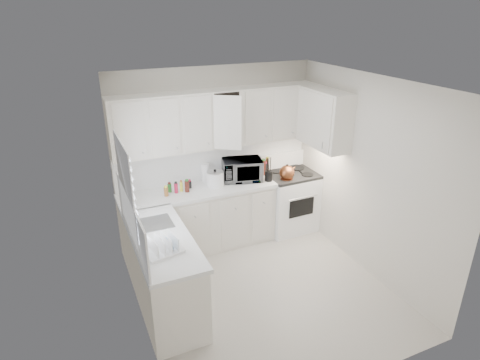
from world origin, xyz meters
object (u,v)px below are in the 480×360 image
stove (290,193)px  microwave (242,168)px  rice_cooker (215,178)px  utensil_crock (269,169)px  dish_rack (162,244)px  tea_kettle (287,172)px

stove → microwave: 0.97m
rice_cooker → utensil_crock: (0.79, -0.15, 0.06)m
utensil_crock → dish_rack: size_ratio=0.98×
rice_cooker → dish_rack: (-1.12, -1.41, -0.02)m
microwave → dish_rack: (-1.57, -1.45, -0.09)m
tea_kettle → dish_rack: tea_kettle is taller
stove → tea_kettle: size_ratio=4.34×
tea_kettle → microwave: size_ratio=0.49×
utensil_crock → microwave: bearing=149.6°
tea_kettle → utensil_crock: (-0.28, 0.05, 0.07)m
dish_rack → tea_kettle: bearing=17.8°
stove → microwave: bearing=172.2°
dish_rack → stove: bearing=19.0°
rice_cooker → tea_kettle: bearing=-3.8°
microwave → tea_kettle: bearing=-8.1°
stove → utensil_crock: (-0.46, -0.11, 0.53)m
stove → dish_rack: (-2.37, -1.36, 0.45)m
microwave → utensil_crock: 0.40m
utensil_crock → rice_cooker: bearing=168.9°
microwave → dish_rack: 2.14m
tea_kettle → utensil_crock: size_ratio=0.75×
stove → tea_kettle: stove is taller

